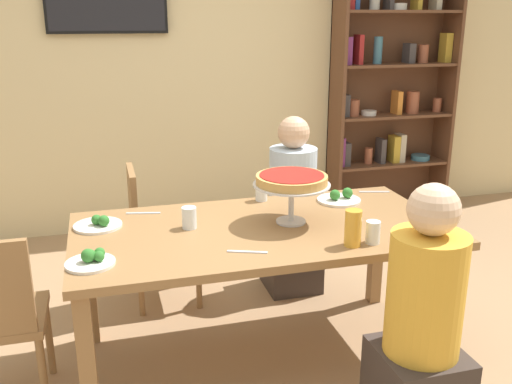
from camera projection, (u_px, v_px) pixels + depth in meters
The scene contains 18 objects.
ground_plane at pixel (261, 356), 3.02m from camera, with size 12.00×12.00×0.00m, color #9E7A56.
rear_partition at pixel (187, 59), 4.63m from camera, with size 8.00×0.12×2.80m, color beige.
dining_table at pixel (261, 242), 2.82m from camera, with size 1.84×0.93×0.74m.
bookshelf at pixel (390, 88), 4.99m from camera, with size 1.10×0.30×2.21m.
diner_near_right at pixel (421, 341), 2.27m from camera, with size 0.34×0.34×1.15m.
diner_far_right at pixel (292, 217), 3.66m from camera, with size 0.34×0.34×1.15m.
chair_far_left at pixel (153, 229), 3.48m from camera, with size 0.40×0.40×0.87m.
deep_dish_pizza_stand at pixel (292, 182), 2.80m from camera, with size 0.39×0.39×0.25m.
salad_plate_near_diner at pixel (98, 224), 2.79m from camera, with size 0.24×0.24×0.07m.
salad_plate_far_diner at pixel (91, 260), 2.37m from camera, with size 0.21×0.21×0.07m.
salad_plate_spare at pixel (339, 198), 3.18m from camera, with size 0.24×0.24×0.07m.
beer_glass_amber_tall at pixel (353, 228), 2.55m from camera, with size 0.08×0.08×0.17m, color gold.
water_glass_clear_near at pixel (261, 191), 3.18m from camera, with size 0.07×0.07×0.11m, color white.
water_glass_clear_far at pixel (373, 232), 2.58m from camera, with size 0.07×0.07×0.11m, color white.
water_glass_clear_spare at pixel (189, 218), 2.77m from camera, with size 0.07×0.07×0.11m, color white.
cutlery_fork_near at pixel (247, 252), 2.50m from camera, with size 0.18×0.02×0.01m, color silver.
cutlery_knife_near at pixel (143, 213), 2.99m from camera, with size 0.18×0.02×0.01m, color silver.
cutlery_fork_far at pixel (374, 192), 3.35m from camera, with size 0.18×0.02×0.01m, color silver.
Camera 1 is at (-0.73, -2.52, 1.74)m, focal length 39.75 mm.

